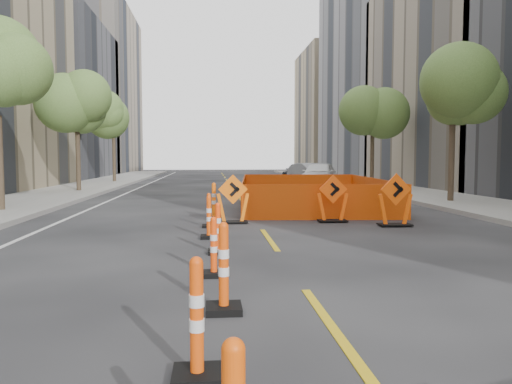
{
  "coord_description": "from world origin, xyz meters",
  "views": [
    {
      "loc": [
        -1.35,
        -7.46,
        1.91
      ],
      "look_at": [
        -0.29,
        4.14,
        1.1
      ],
      "focal_mm": 35.0,
      "sensor_mm": 36.0,
      "label": 1
    }
  ],
  "objects": [
    {
      "name": "ground_plane",
      "position": [
        0.0,
        0.0,
        0.0
      ],
      "size": [
        140.0,
        140.0,
        0.0
      ],
      "primitive_type": "plane",
      "color": "black"
    },
    {
      "name": "sidewalk_left",
      "position": [
        -9.0,
        12.0,
        0.07
      ],
      "size": [
        4.0,
        90.0,
        0.15
      ],
      "primitive_type": "cube",
      "color": "gray",
      "rests_on": "ground"
    },
    {
      "name": "sidewalk_right",
      "position": [
        9.0,
        12.0,
        0.07
      ],
      "size": [
        4.0,
        90.0,
        0.15
      ],
      "primitive_type": "cube",
      "color": "gray",
      "rests_on": "ground"
    },
    {
      "name": "bld_left_d",
      "position": [
        -17.0,
        39.2,
        7.0
      ],
      "size": [
        12.0,
        16.0,
        14.0
      ],
      "primitive_type": "cube",
      "color": "#4C4C51",
      "rests_on": "ground"
    },
    {
      "name": "bld_left_e",
      "position": [
        -17.0,
        55.6,
        10.0
      ],
      "size": [
        12.0,
        20.0,
        20.0
      ],
      "primitive_type": "cube",
      "color": "gray",
      "rests_on": "ground"
    },
    {
      "name": "bld_right_c",
      "position": [
        17.0,
        23.8,
        7.0
      ],
      "size": [
        12.0,
        16.0,
        14.0
      ],
      "primitive_type": "cube",
      "color": "gray",
      "rests_on": "ground"
    },
    {
      "name": "bld_right_d",
      "position": [
        17.0,
        40.2,
        10.0
      ],
      "size": [
        12.0,
        18.0,
        20.0
      ],
      "primitive_type": "cube",
      "color": "gray",
      "rests_on": "ground"
    },
    {
      "name": "bld_right_e",
      "position": [
        17.0,
        58.6,
        8.0
      ],
      "size": [
        12.0,
        14.0,
        16.0
      ],
      "primitive_type": "cube",
      "color": "tan",
      "rests_on": "ground"
    },
    {
      "name": "tree_l_c",
      "position": [
        -8.4,
        20.0,
        4.53
      ],
      "size": [
        2.8,
        2.8,
        5.95
      ],
      "color": "#382B1E",
      "rests_on": "ground"
    },
    {
      "name": "tree_l_d",
      "position": [
        -8.4,
        30.0,
        4.53
      ],
      "size": [
        2.8,
        2.8,
        5.95
      ],
      "color": "#382B1E",
      "rests_on": "ground"
    },
    {
      "name": "tree_r_b",
      "position": [
        8.4,
        12.0,
        4.53
      ],
      "size": [
        2.8,
        2.8,
        5.95
      ],
      "color": "#382B1E",
      "rests_on": "ground"
    },
    {
      "name": "tree_r_c",
      "position": [
        8.4,
        22.0,
        4.53
      ],
      "size": [
        2.8,
        2.8,
        5.95
      ],
      "color": "#382B1E",
      "rests_on": "ground"
    },
    {
      "name": "channelizer_1",
      "position": [
        -1.48,
        -3.28,
        0.54
      ],
      "size": [
        0.43,
        0.43,
        1.08
      ],
      "primitive_type": null,
      "color": "#E74709",
      "rests_on": "ground"
    },
    {
      "name": "channelizer_2",
      "position": [
        -1.2,
        -1.39,
        0.56
      ],
      "size": [
        0.44,
        0.44,
        1.13
      ],
      "primitive_type": null,
      "color": "#E44609",
      "rests_on": "ground"
    },
    {
      "name": "channelizer_3",
      "position": [
        -1.31,
        0.49,
        0.48
      ],
      "size": [
        0.38,
        0.38,
        0.97
      ],
      "primitive_type": null,
      "color": "#F9420A",
      "rests_on": "ground"
    },
    {
      "name": "channelizer_4",
      "position": [
        -1.21,
        2.37,
        0.51
      ],
      "size": [
        0.4,
        0.4,
        1.02
      ],
      "primitive_type": null,
      "color": "#FF400A",
      "rests_on": "ground"
    },
    {
      "name": "channelizer_5",
      "position": [
        -1.39,
        4.25,
        0.51
      ],
      "size": [
        0.4,
        0.4,
        1.02
      ],
      "primitive_type": null,
      "color": "#FA4D0A",
      "rests_on": "ground"
    },
    {
      "name": "channelizer_6",
      "position": [
        -1.4,
        6.13,
        0.47
      ],
      "size": [
        0.37,
        0.37,
        0.94
      ],
      "primitive_type": null,
      "color": "#FF4E0A",
      "rests_on": "ground"
    },
    {
      "name": "channelizer_7",
      "position": [
        -1.25,
        8.01,
        0.57
      ],
      "size": [
        0.45,
        0.45,
        1.13
      ],
      "primitive_type": null,
      "color": "#FF600A",
      "rests_on": "ground"
    },
    {
      "name": "chevron_sign_left",
      "position": [
        -0.71,
        6.88,
        0.71
      ],
      "size": [
        0.98,
        0.63,
        1.42
      ],
      "primitive_type": null,
      "rotation": [
        0.0,
        0.0,
        0.07
      ],
      "color": "orange",
      "rests_on": "ground"
    },
    {
      "name": "chevron_sign_center",
      "position": [
        2.23,
        6.88,
        0.7
      ],
      "size": [
        0.95,
        0.58,
        1.4
      ],
      "primitive_type": null,
      "rotation": [
        0.0,
        0.0,
        0.03
      ],
      "color": "#FF500A",
      "rests_on": "ground"
    },
    {
      "name": "chevron_sign_right",
      "position": [
        3.73,
        5.85,
        0.74
      ],
      "size": [
        1.02,
        0.66,
        1.47
      ],
      "primitive_type": null,
      "rotation": [
        0.0,
        0.0,
        0.08
      ],
      "color": "#F0500A",
      "rests_on": "ground"
    },
    {
      "name": "safety_fence",
      "position": [
        2.5,
        11.73,
        0.55
      ],
      "size": [
        5.82,
        9.12,
        1.09
      ],
      "primitive_type": null,
      "rotation": [
        0.0,
        0.0,
        -0.08
      ],
      "color": "#E54F0C",
      "rests_on": "ground"
    },
    {
      "name": "parked_car_near",
      "position": [
        5.46,
        23.36,
        0.82
      ],
      "size": [
        3.55,
        5.22,
        1.65
      ],
      "primitive_type": "imported",
      "rotation": [
        0.0,
        0.0,
        -0.37
      ],
      "color": "white",
      "rests_on": "ground"
    },
    {
      "name": "parked_car_mid",
      "position": [
        5.96,
        28.63,
        0.74
      ],
      "size": [
        2.94,
        4.77,
        1.48
      ],
      "primitive_type": "imported",
      "rotation": [
        0.0,
        0.0,
        0.33
      ],
      "color": "#A2A2A8",
      "rests_on": "ground"
    },
    {
      "name": "parked_car_far",
      "position": [
        6.04,
        34.28,
        0.68
      ],
      "size": [
        3.52,
        5.05,
        1.36
      ],
      "primitive_type": "imported",
      "rotation": [
        0.0,
        0.0,
        -0.39
      ],
      "color": "black",
      "rests_on": "ground"
    }
  ]
}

